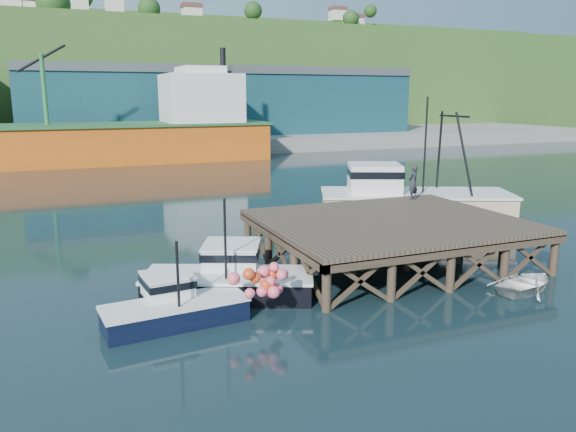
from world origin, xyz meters
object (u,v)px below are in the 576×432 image
boat_navy (173,305)px  dinghy (526,283)px  dockworker (413,182)px  boat_black (230,277)px  trawler (412,199)px

boat_navy → dinghy: bearing=-14.5°
dinghy → dockworker: dockworker is taller
boat_navy → dockworker: 17.17m
boat_black → dockworker: size_ratio=3.66×
boat_navy → boat_black: 3.32m
boat_navy → boat_black: boat_black is taller
trawler → dinghy: (-2.73, -12.30, -1.28)m
dinghy → dockworker: (0.98, 9.77, 2.77)m
trawler → dinghy: 12.66m
boat_navy → trawler: bearing=25.1°
boat_black → trawler: bearing=52.8°
trawler → dockworker: (-1.75, -2.53, 1.48)m
boat_navy → trawler: 19.76m
boat_navy → boat_black: size_ratio=0.73×
boat_black → trawler: size_ratio=0.58×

